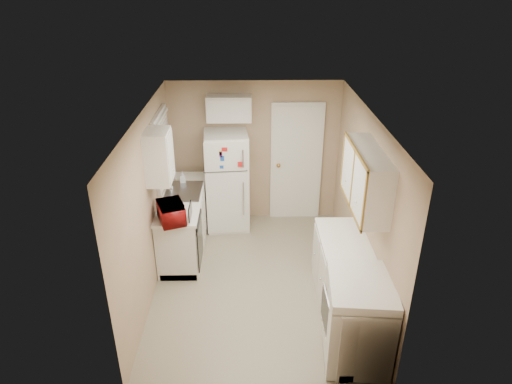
{
  "coord_description": "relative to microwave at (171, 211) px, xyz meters",
  "views": [
    {
      "loc": [
        -0.1,
        -5.22,
        3.97
      ],
      "look_at": [
        0.0,
        0.5,
        1.15
      ],
      "focal_mm": 32.0,
      "sensor_mm": 36.0,
      "label": 1
    }
  ],
  "objects": [
    {
      "name": "refrigerator",
      "position": [
        0.68,
        1.45,
        -0.22
      ],
      "size": [
        0.74,
        0.72,
        1.65
      ],
      "primitive_type": "cube",
      "rotation": [
        0.0,
        0.0,
        0.09
      ],
      "color": "white",
      "rests_on": "floor"
    },
    {
      "name": "wall_front",
      "position": [
        1.14,
        -2.04,
        0.15
      ],
      "size": [
        2.8,
        2.8,
        0.0
      ],
      "primitive_type": "plane",
      "color": "tan",
      "rests_on": "floor"
    },
    {
      "name": "wall_left",
      "position": [
        -0.26,
        -0.14,
        0.15
      ],
      "size": [
        3.8,
        3.8,
        0.0
      ],
      "primitive_type": "plane",
      "color": "tan",
      "rests_on": "floor"
    },
    {
      "name": "sink",
      "position": [
        0.04,
        0.91,
        -0.19
      ],
      "size": [
        0.54,
        0.74,
        0.16
      ],
      "primitive_type": "cube",
      "color": "gray",
      "rests_on": "left_counter"
    },
    {
      "name": "right_counter",
      "position": [
        2.24,
        -0.94,
        -0.6
      ],
      "size": [
        0.6,
        2.0,
        0.9
      ],
      "primitive_type": "cube",
      "color": "silver",
      "rests_on": "floor"
    },
    {
      "name": "ceiling",
      "position": [
        1.14,
        -0.14,
        1.35
      ],
      "size": [
        3.8,
        3.8,
        0.0
      ],
      "primitive_type": "plane",
      "color": "white",
      "rests_on": "floor"
    },
    {
      "name": "stove",
      "position": [
        2.22,
        -1.51,
        -0.54
      ],
      "size": [
        0.76,
        0.9,
        1.02
      ],
      "primitive_type": "cube",
      "rotation": [
        0.0,
        0.0,
        -0.09
      ],
      "color": "white",
      "rests_on": "floor"
    },
    {
      "name": "upper_cabinet_left",
      "position": [
        -0.11,
        0.08,
        0.75
      ],
      "size": [
        0.3,
        0.45,
        0.7
      ],
      "primitive_type": "cube",
      "color": "silver",
      "rests_on": "wall_left"
    },
    {
      "name": "soap_bottle",
      "position": [
        -0.01,
        1.24,
        -0.05
      ],
      "size": [
        0.1,
        0.1,
        0.19
      ],
      "primitive_type": "imported",
      "rotation": [
        0.0,
        0.0,
        0.15
      ],
      "color": "white",
      "rests_on": "left_counter"
    },
    {
      "name": "cabinet_over_fridge",
      "position": [
        0.74,
        1.61,
        0.95
      ],
      "size": [
        0.7,
        0.3,
        0.4
      ],
      "primitive_type": "cube",
      "color": "silver",
      "rests_on": "wall_back"
    },
    {
      "name": "window_blinds",
      "position": [
        -0.22,
        0.91,
        0.55
      ],
      "size": [
        0.1,
        0.98,
        1.08
      ],
      "primitive_type": "cube",
      "color": "silver",
      "rests_on": "wall_left"
    },
    {
      "name": "interior_door",
      "position": [
        1.84,
        1.72,
        -0.03
      ],
      "size": [
        0.86,
        0.06,
        2.08
      ],
      "primitive_type": "cube",
      "color": "white",
      "rests_on": "floor"
    },
    {
      "name": "microwave",
      "position": [
        0.0,
        0.0,
        0.0
      ],
      "size": [
        0.53,
        0.41,
        0.31
      ],
      "primitive_type": "imported",
      "rotation": [
        0.0,
        0.0,
        1.93
      ],
      "color": "maroon",
      "rests_on": "left_counter"
    },
    {
      "name": "wall_back",
      "position": [
        1.14,
        1.76,
        0.15
      ],
      "size": [
        2.8,
        2.8,
        0.0
      ],
      "primitive_type": "plane",
      "color": "tan",
      "rests_on": "floor"
    },
    {
      "name": "upper_cabinet_right",
      "position": [
        2.39,
        -0.64,
        0.75
      ],
      "size": [
        0.3,
        1.2,
        0.7
      ],
      "primitive_type": "cube",
      "color": "silver",
      "rests_on": "wall_right"
    },
    {
      "name": "floor",
      "position": [
        1.14,
        -0.14,
        -1.05
      ],
      "size": [
        3.8,
        3.8,
        0.0
      ],
      "primitive_type": "plane",
      "color": "#B0A78A",
      "rests_on": "ground"
    },
    {
      "name": "wall_right",
      "position": [
        2.54,
        -0.14,
        0.15
      ],
      "size": [
        3.8,
        3.8,
        0.0
      ],
      "primitive_type": "plane",
      "color": "tan",
      "rests_on": "floor"
    },
    {
      "name": "dishwasher",
      "position": [
        0.33,
        0.16,
        -0.56
      ],
      "size": [
        0.03,
        0.58,
        0.72
      ],
      "primitive_type": "cube",
      "color": "black",
      "rests_on": "floor"
    },
    {
      "name": "left_counter",
      "position": [
        0.04,
        0.76,
        -0.6
      ],
      "size": [
        0.6,
        1.8,
        0.9
      ],
      "primitive_type": "cube",
      "color": "silver",
      "rests_on": "floor"
    }
  ]
}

